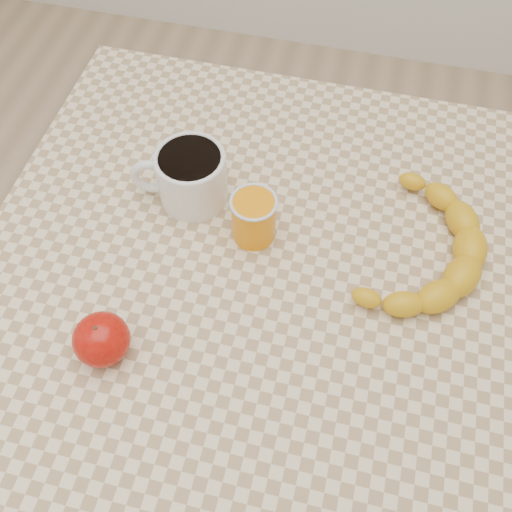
% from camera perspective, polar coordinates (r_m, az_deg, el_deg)
% --- Properties ---
extents(ground, '(3.00, 3.00, 0.00)m').
position_cam_1_polar(ground, '(1.50, 0.00, -16.21)').
color(ground, tan).
rests_on(ground, ground).
extents(table, '(0.80, 0.80, 0.75)m').
position_cam_1_polar(table, '(0.88, 0.00, -3.74)').
color(table, beige).
rests_on(table, ground).
extents(coffee_mug, '(0.15, 0.12, 0.09)m').
position_cam_1_polar(coffee_mug, '(0.85, -6.65, 8.03)').
color(coffee_mug, white).
rests_on(coffee_mug, table).
extents(orange_juice_glass, '(0.07, 0.07, 0.08)m').
position_cam_1_polar(orange_juice_glass, '(0.80, -0.23, 3.88)').
color(orange_juice_glass, orange).
rests_on(orange_juice_glass, table).
extents(apple, '(0.09, 0.09, 0.07)m').
position_cam_1_polar(apple, '(0.74, -15.20, -8.05)').
color(apple, '#940704').
rests_on(apple, table).
extents(banana, '(0.40, 0.43, 0.05)m').
position_cam_1_polar(banana, '(0.82, 16.19, 0.73)').
color(banana, gold).
rests_on(banana, table).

